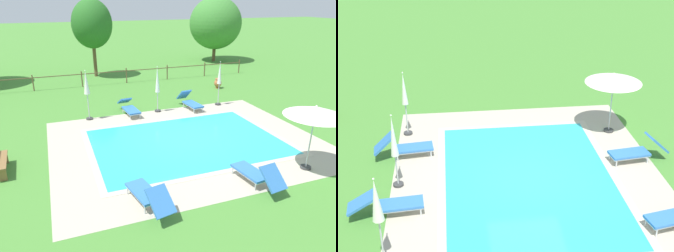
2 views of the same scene
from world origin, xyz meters
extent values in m
plane|color=#478433|center=(0.00, 0.00, 0.00)|extent=(160.00, 160.00, 0.00)
cube|color=#B2A893|center=(0.00, 0.00, 0.00)|extent=(10.77, 8.44, 0.01)
cube|color=#2DB7C6|center=(0.00, 0.00, 0.01)|extent=(7.49, 5.17, 0.01)
cube|color=#C0B59F|center=(0.00, 2.71, 0.01)|extent=(7.97, 0.24, 0.01)
cube|color=#C0B59F|center=(0.00, -2.71, 0.01)|extent=(7.97, 0.24, 0.01)
cube|color=#C0B59F|center=(3.87, 0.00, 0.01)|extent=(0.24, 5.17, 0.01)
cube|color=#C0B59F|center=(-3.87, 0.00, 0.01)|extent=(0.24, 5.17, 0.01)
cube|color=#3370BC|center=(1.94, 3.62, 0.32)|extent=(0.74, 1.36, 0.07)
cube|color=#3370BC|center=(1.83, 4.58, 0.60)|extent=(0.67, 0.73, 0.62)
cube|color=silver|center=(1.94, 3.62, 0.26)|extent=(0.71, 1.33, 0.04)
cylinder|color=silver|center=(2.25, 3.10, 0.14)|extent=(0.04, 0.04, 0.28)
cylinder|color=silver|center=(1.74, 3.05, 0.14)|extent=(0.04, 0.04, 0.28)
cylinder|color=silver|center=(2.13, 4.20, 0.14)|extent=(0.04, 0.04, 0.28)
cylinder|color=silver|center=(1.62, 4.14, 0.14)|extent=(0.04, 0.04, 0.28)
cube|color=#3370BC|center=(-1.35, 3.84, 0.32)|extent=(0.71, 1.35, 0.07)
cube|color=#3370BC|center=(-1.44, 4.86, 0.51)|extent=(0.67, 0.82, 0.46)
cube|color=silver|center=(-1.35, 3.84, 0.26)|extent=(0.68, 1.32, 0.04)
cylinder|color=silver|center=(-1.05, 3.31, 0.14)|extent=(0.04, 0.04, 0.28)
cylinder|color=silver|center=(-1.56, 3.27, 0.14)|extent=(0.04, 0.04, 0.28)
cylinder|color=silver|center=(-1.15, 4.41, 0.14)|extent=(0.04, 0.04, 0.28)
cylinder|color=silver|center=(-1.66, 4.37, 0.14)|extent=(0.04, 0.04, 0.28)
cube|color=#3370BC|center=(0.70, -3.45, 0.32)|extent=(0.75, 1.36, 0.07)
cube|color=#3370BC|center=(0.82, -4.41, 0.59)|extent=(0.68, 0.74, 0.61)
cube|color=silver|center=(0.70, -3.45, 0.26)|extent=(0.72, 1.33, 0.04)
cylinder|color=silver|center=(0.38, -2.93, 0.14)|extent=(0.04, 0.04, 0.28)
cylinder|color=silver|center=(0.89, -2.87, 0.14)|extent=(0.04, 0.04, 0.28)
cylinder|color=silver|center=(0.52, -4.03, 0.14)|extent=(0.04, 0.04, 0.28)
cylinder|color=silver|center=(1.02, -3.97, 0.14)|extent=(0.04, 0.04, 0.28)
cube|color=#3370BC|center=(-2.83, -3.34, 0.32)|extent=(0.84, 1.39, 0.07)
cube|color=#3370BC|center=(-2.64, -4.31, 0.57)|extent=(0.72, 0.81, 0.57)
cube|color=silver|center=(-2.83, -3.34, 0.26)|extent=(0.81, 1.36, 0.04)
cylinder|color=silver|center=(-3.19, -2.85, 0.14)|extent=(0.04, 0.04, 0.28)
cylinder|color=silver|center=(-2.69, -2.75, 0.14)|extent=(0.04, 0.04, 0.28)
cylinder|color=silver|center=(-2.98, -3.94, 0.14)|extent=(0.04, 0.04, 0.28)
cylinder|color=silver|center=(-2.48, -3.84, 0.14)|extent=(0.04, 0.04, 0.28)
cylinder|color=#383838|center=(2.98, -3.48, 0.04)|extent=(0.36, 0.36, 0.08)
cylinder|color=#B2B5B7|center=(2.98, -3.48, 1.12)|extent=(0.04, 0.04, 2.24)
cone|color=white|center=(2.98, -3.48, 2.10)|extent=(2.02, 2.02, 0.32)
sphere|color=white|center=(2.98, -3.48, 2.27)|extent=(0.06, 0.06, 0.06)
cylinder|color=#383838|center=(3.62, 3.92, 0.04)|extent=(0.32, 0.32, 0.08)
cylinder|color=#B2B5B7|center=(3.62, 3.92, 0.60)|extent=(0.04, 0.04, 1.21)
cone|color=white|center=(3.62, 3.92, 1.79)|extent=(0.23, 0.23, 1.16)
sphere|color=white|center=(3.62, 3.92, 2.39)|extent=(0.05, 0.05, 0.05)
cylinder|color=#383838|center=(-3.39, 4.08, 0.04)|extent=(0.32, 0.32, 0.08)
cylinder|color=#B2B5B7|center=(-3.39, 4.08, 0.65)|extent=(0.04, 0.04, 1.29)
cone|color=white|center=(-3.39, 4.08, 1.84)|extent=(0.28, 0.28, 1.09)
sphere|color=white|center=(-3.39, 4.08, 2.40)|extent=(0.05, 0.05, 0.05)
cylinder|color=#383838|center=(0.11, 4.01, 0.04)|extent=(0.32, 0.32, 0.08)
cylinder|color=#B2B5B7|center=(0.11, 4.01, 0.53)|extent=(0.04, 0.04, 1.05)
cone|color=white|center=(0.11, 4.01, 1.69)|extent=(0.23, 0.23, 1.28)
sphere|color=white|center=(0.11, 4.01, 2.36)|extent=(0.05, 0.05, 0.05)
cube|color=olive|center=(-6.88, -0.07, 0.44)|extent=(0.52, 1.52, 0.06)
cube|color=olive|center=(-6.91, 0.57, 0.21)|extent=(0.40, 0.08, 0.41)
cube|color=olive|center=(-6.84, -0.70, 0.21)|extent=(0.40, 0.08, 0.41)
cylinder|color=#B7663D|center=(5.33, 7.07, 0.04)|extent=(0.27, 0.27, 0.08)
ellipsoid|color=#B7663D|center=(5.33, 7.07, 0.35)|extent=(0.48, 0.48, 0.54)
cylinder|color=#B7663D|center=(5.33, 7.07, 0.62)|extent=(0.36, 0.36, 0.06)
cylinder|color=brown|center=(-6.02, 10.61, 0.53)|extent=(0.08, 0.08, 1.05)
cylinder|color=brown|center=(-2.98, 10.61, 0.53)|extent=(0.08, 0.08, 1.05)
cylinder|color=brown|center=(0.06, 10.61, 0.53)|extent=(0.08, 0.08, 1.05)
cylinder|color=brown|center=(3.09, 10.61, 0.53)|extent=(0.08, 0.08, 1.05)
cylinder|color=brown|center=(6.13, 10.61, 0.53)|extent=(0.08, 0.08, 1.05)
cylinder|color=brown|center=(9.17, 10.61, 0.53)|extent=(0.08, 0.08, 1.05)
cube|color=brown|center=(0.06, 10.61, 0.85)|extent=(18.22, 0.05, 0.05)
cylinder|color=brown|center=(9.88, 16.13, 0.85)|extent=(0.31, 0.31, 1.69)
ellipsoid|color=#3D7F33|center=(9.88, 16.13, 3.43)|extent=(4.75, 4.75, 4.63)
cylinder|color=brown|center=(-1.63, 13.49, 1.26)|extent=(0.25, 0.25, 2.52)
ellipsoid|color=#286623|center=(-1.63, 13.49, 3.83)|extent=(2.92, 2.92, 3.48)
camera|label=1|loc=(-4.90, -10.87, 5.45)|focal=33.91mm
camera|label=2|loc=(-13.11, 2.26, 8.27)|focal=53.37mm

